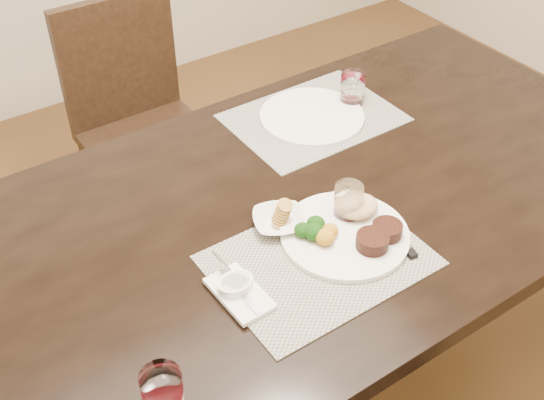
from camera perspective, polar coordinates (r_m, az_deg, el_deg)
ground_plane at (r=2.21m, az=1.43°, el=-15.24°), size 4.50×4.50×0.00m
dining_table at (r=1.71m, az=1.79°, el=-2.37°), size 2.00×1.00×0.75m
chair_far at (r=2.46m, az=-11.15°, el=6.98°), size 0.42×0.42×0.90m
placemat_near at (r=1.51m, az=3.94°, el=-5.06°), size 0.46×0.34×0.00m
placemat_far at (r=1.95m, az=3.49°, el=6.87°), size 0.46×0.34×0.00m
dinner_plate at (r=1.56m, az=6.59°, el=-2.51°), size 0.30×0.30×0.05m
napkin_fork at (r=1.43m, az=-2.74°, el=-7.80°), size 0.09×0.16×0.02m
steak_knife at (r=1.58m, az=10.20°, el=-3.03°), size 0.04×0.23×0.01m
cracker_bowl at (r=1.57m, az=0.60°, el=-1.76°), size 0.16×0.16×0.05m
sauce_ramekin at (r=1.43m, az=-3.07°, el=-7.13°), size 0.08×0.12×0.06m
wine_glass_near at (r=1.59m, az=6.37°, el=-0.31°), size 0.07×0.07×0.09m
far_plate at (r=1.94m, az=3.36°, el=7.00°), size 0.30×0.30×0.01m
wine_glass_far at (r=2.01m, az=6.73°, el=9.12°), size 0.07×0.07×0.10m
wine_glass_side at (r=1.25m, az=-9.09°, el=-15.83°), size 0.07×0.07×0.10m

